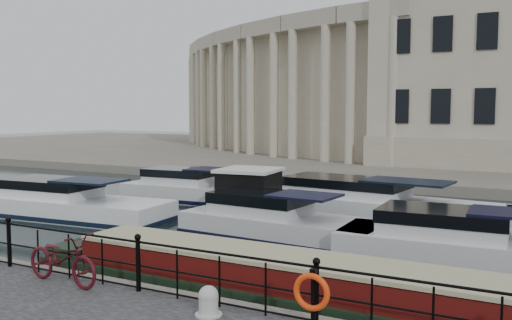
% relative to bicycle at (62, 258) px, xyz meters
% --- Properties ---
extents(ground_plane, '(160.00, 160.00, 0.00)m').
position_rel_bicycle_xyz_m(ground_plane, '(1.78, 2.64, -1.12)').
color(ground_plane, black).
rests_on(ground_plane, ground).
extents(far_bank, '(120.00, 42.00, 0.55)m').
position_rel_bicycle_xyz_m(far_bank, '(1.78, 41.64, -0.84)').
color(far_bank, '#6B665B').
rests_on(far_bank, ground_plane).
extents(railing, '(24.14, 0.14, 1.22)m').
position_rel_bicycle_xyz_m(railing, '(1.78, 0.39, 0.08)').
color(railing, black).
rests_on(railing, near_quay).
extents(civic_building, '(53.55, 31.84, 16.85)m').
position_rel_bicycle_xyz_m(civic_building, '(0.78, 37.35, 5.92)').
color(civic_building, '#ADA38C').
rests_on(civic_building, far_bank).
extents(bicycle, '(2.23, 0.95, 1.14)m').
position_rel_bicycle_xyz_m(bicycle, '(0.00, 0.00, 0.00)').
color(bicycle, '#470C15').
rests_on(bicycle, near_quay).
extents(mooring_bollard, '(0.50, 0.50, 0.56)m').
position_rel_bicycle_xyz_m(mooring_bollard, '(3.85, -0.10, -0.30)').
color(mooring_bollard, '#B9B9B5').
rests_on(mooring_bollard, near_quay).
extents(life_ring_post, '(0.67, 0.19, 1.09)m').
position_rel_bicycle_xyz_m(life_ring_post, '(5.83, 0.08, 0.11)').
color(life_ring_post, black).
rests_on(life_ring_post, near_quay).
extents(narrowboat, '(13.97, 2.03, 1.51)m').
position_rel_bicycle_xyz_m(narrowboat, '(4.57, 2.29, -0.75)').
color(narrowboat, black).
rests_on(narrowboat, ground_plane).
extents(harbour_hut, '(3.18, 2.74, 2.18)m').
position_rel_bicycle_xyz_m(harbour_hut, '(-0.99, 10.14, -0.17)').
color(harbour_hut, '#6B665B').
rests_on(harbour_hut, ground_plane).
extents(cabin_cruisers, '(26.83, 9.55, 1.99)m').
position_rel_bicycle_xyz_m(cabin_cruisers, '(0.95, 10.89, -0.75)').
color(cabin_cruisers, white).
rests_on(cabin_cruisers, ground_plane).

